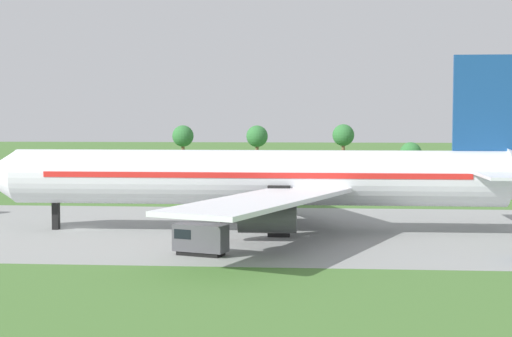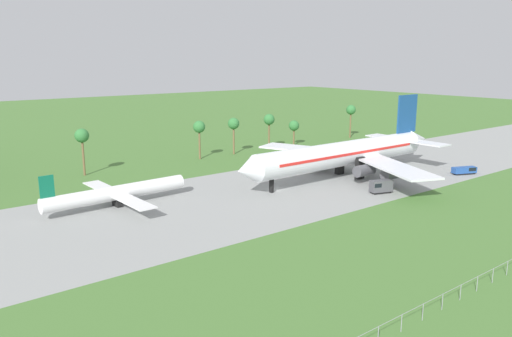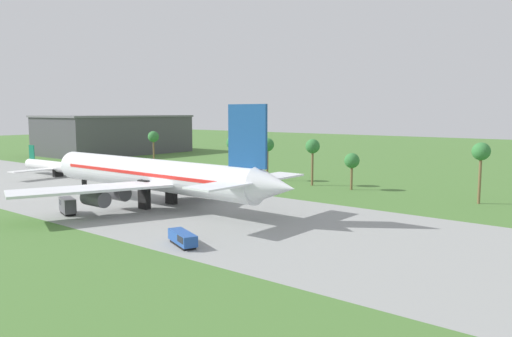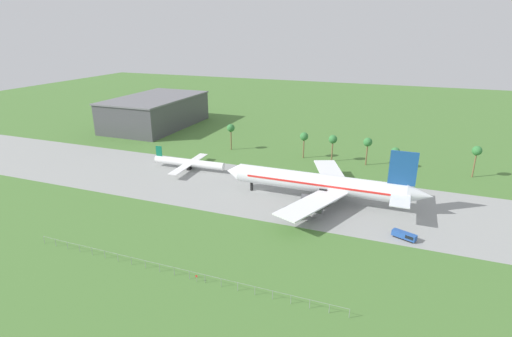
{
  "view_description": "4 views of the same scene",
  "coord_description": "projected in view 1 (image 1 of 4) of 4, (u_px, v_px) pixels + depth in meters",
  "views": [
    {
      "loc": [
        27.84,
        -88.62,
        13.04
      ],
      "look_at": [
        20.96,
        -1.22,
        7.17
      ],
      "focal_mm": 55.0,
      "sensor_mm": 36.0,
      "label": 1
    },
    {
      "loc": [
        -71.37,
        -84.59,
        29.68
      ],
      "look_at": [
        -6.54,
        -1.22,
        6.17
      ],
      "focal_mm": 35.0,
      "sensor_mm": 36.0,
      "label": 2
    },
    {
      "loc": [
        99.44,
        -64.0,
        18.47
      ],
      "look_at": [
        48.46,
        -1.22,
        9.24
      ],
      "focal_mm": 35.0,
      "sensor_mm": 36.0,
      "label": 3
    },
    {
      "loc": [
        46.02,
        -121.69,
        54.24
      ],
      "look_at": [
        -2.92,
        5.0,
        6.0
      ],
      "focal_mm": 28.0,
      "sensor_mm": 36.0,
      "label": 4
    }
  ],
  "objects": [
    {
      "name": "ground_plane",
      "position": [
        78.0,
        228.0,
        91.2
      ],
      "size": [
        600.0,
        600.0,
        0.0
      ],
      "primitive_type": "plane",
      "color": "#477233"
    },
    {
      "name": "palm_tree_row",
      "position": [
        291.0,
        139.0,
        129.95
      ],
      "size": [
        104.86,
        3.6,
        12.4
      ],
      "color": "brown",
      "rests_on": "ground_plane"
    },
    {
      "name": "fuel_truck",
      "position": [
        199.0,
        239.0,
        73.34
      ],
      "size": [
        5.41,
        3.48,
        2.95
      ],
      "color": "black",
      "rests_on": "ground_plane"
    },
    {
      "name": "jet_airliner",
      "position": [
        271.0,
        178.0,
        87.81
      ],
      "size": [
        67.62,
        56.18,
        19.71
      ],
      "color": "white",
      "rests_on": "ground_plane"
    },
    {
      "name": "taxiway_strip",
      "position": [
        78.0,
        228.0,
        91.2
      ],
      "size": [
        320.0,
        44.0,
        0.02
      ],
      "color": "gray",
      "rests_on": "ground_plane"
    }
  ]
}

